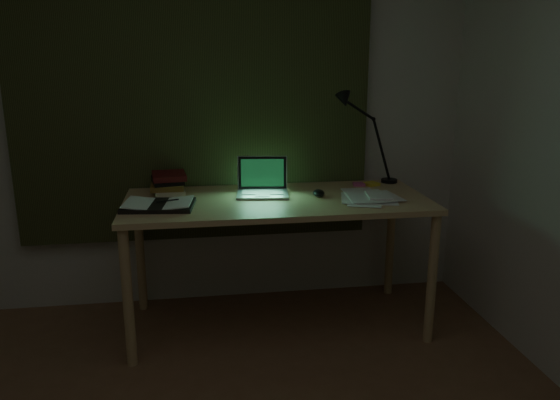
% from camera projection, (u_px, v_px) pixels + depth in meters
% --- Properties ---
extents(wall_back, '(3.50, 0.00, 2.50)m').
position_uv_depth(wall_back, '(194.00, 113.00, 3.42)').
color(wall_back, beige).
rests_on(wall_back, ground).
extents(curtain, '(2.20, 0.06, 2.00)m').
position_uv_depth(curtain, '(193.00, 81.00, 3.33)').
color(curtain, '#2F341A').
rests_on(curtain, wall_back).
extents(desk, '(1.75, 0.76, 0.80)m').
position_uv_depth(desk, '(277.00, 263.00, 3.26)').
color(desk, tan).
rests_on(desk, floor).
extents(laptop, '(0.34, 0.37, 0.22)m').
position_uv_depth(laptop, '(262.00, 178.00, 3.19)').
color(laptop, silver).
rests_on(laptop, desk).
extents(open_textbook, '(0.41, 0.31, 0.03)m').
position_uv_depth(open_textbook, '(159.00, 204.00, 2.97)').
color(open_textbook, white).
rests_on(open_textbook, desk).
extents(book_stack, '(0.21, 0.25, 0.12)m').
position_uv_depth(book_stack, '(168.00, 182.00, 3.29)').
color(book_stack, white).
rests_on(book_stack, desk).
extents(loose_papers, '(0.31, 0.33, 0.02)m').
position_uv_depth(loose_papers, '(370.00, 196.00, 3.18)').
color(loose_papers, silver).
rests_on(loose_papers, desk).
extents(mouse, '(0.07, 0.11, 0.04)m').
position_uv_depth(mouse, '(319.00, 193.00, 3.20)').
color(mouse, black).
rests_on(mouse, desk).
extents(sticky_yellow, '(0.11, 0.11, 0.02)m').
position_uv_depth(sticky_yellow, '(371.00, 184.00, 3.48)').
color(sticky_yellow, yellow).
rests_on(sticky_yellow, desk).
extents(sticky_pink, '(0.08, 0.08, 0.02)m').
position_uv_depth(sticky_pink, '(359.00, 184.00, 3.47)').
color(sticky_pink, '#DB5592').
rests_on(sticky_pink, desk).
extents(desk_lamp, '(0.43, 0.37, 0.57)m').
position_uv_depth(desk_lamp, '(391.00, 139.00, 3.49)').
color(desk_lamp, black).
rests_on(desk_lamp, desk).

